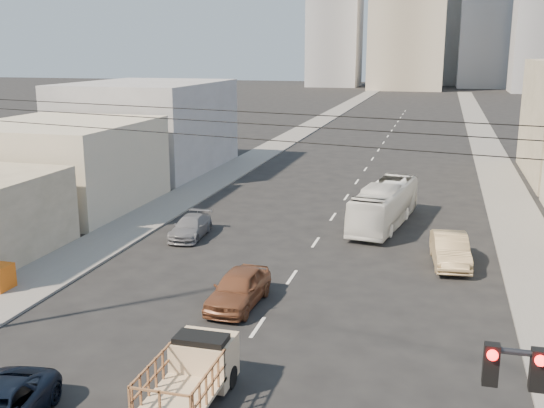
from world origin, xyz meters
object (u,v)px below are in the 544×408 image
at_px(sedan_brown, 239,288).
at_px(city_bus, 384,205).
at_px(sedan_tan, 450,250).
at_px(flatbed_pickup, 192,371).
at_px(sedan_grey, 191,227).

bearing_deg(sedan_brown, city_bus, 73.96).
height_order(city_bus, sedan_tan, city_bus).
relative_size(sedan_brown, sedan_tan, 0.95).
distance_m(flatbed_pickup, sedan_tan, 17.73).
bearing_deg(sedan_grey, sedan_tan, -8.04).
height_order(flatbed_pickup, sedan_grey, flatbed_pickup).
bearing_deg(sedan_tan, city_bus, 114.52).
relative_size(sedan_tan, sedan_grey, 1.13).
relative_size(sedan_brown, sedan_grey, 1.07).
relative_size(flatbed_pickup, sedan_brown, 0.95).
relative_size(flatbed_pickup, sedan_tan, 0.90).
height_order(sedan_brown, sedan_grey, sedan_brown).
xyz_separation_m(flatbed_pickup, sedan_brown, (-1.03, 7.91, -0.31)).
bearing_deg(city_bus, sedan_tan, -50.66).
bearing_deg(sedan_brown, flatbed_pickup, -80.26).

